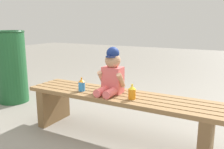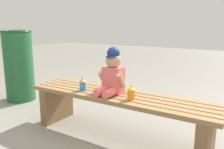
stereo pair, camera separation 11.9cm
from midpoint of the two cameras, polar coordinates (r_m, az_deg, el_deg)
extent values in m
plane|color=gray|center=(2.20, 3.03, -14.79)|extent=(16.00, 16.00, 0.00)
cube|color=olive|center=(1.92, 0.76, -6.50)|extent=(1.72, 0.07, 0.04)
cube|color=olive|center=(1.99, 1.99, -5.86)|extent=(1.72, 0.07, 0.04)
cube|color=olive|center=(2.06, 3.15, -5.25)|extent=(1.72, 0.07, 0.04)
cube|color=olive|center=(2.13, 4.23, -4.68)|extent=(1.72, 0.07, 0.04)
cube|color=olive|center=(2.20, 5.24, -4.15)|extent=(1.72, 0.07, 0.04)
cube|color=brown|center=(2.55, -11.75, -6.79)|extent=(0.08, 0.40, 0.36)
cube|color=brown|center=(1.92, 23.48, -14.13)|extent=(0.08, 0.40, 0.36)
cube|color=#E56666|center=(2.07, 1.97, -1.31)|extent=(0.17, 0.12, 0.23)
sphere|color=tan|center=(2.04, 2.01, 3.42)|extent=(0.14, 0.14, 0.14)
cylinder|color=navy|center=(2.00, 1.48, 4.34)|extent=(0.09, 0.09, 0.01)
sphere|color=navy|center=(2.03, 2.02, 5.12)|extent=(0.11, 0.11, 0.11)
cylinder|color=#F06B6B|center=(2.02, -0.87, -4.06)|extent=(0.07, 0.16, 0.07)
cylinder|color=#F06B6B|center=(1.97, 1.33, -4.45)|extent=(0.07, 0.16, 0.07)
cylinder|color=tan|center=(2.09, -0.66, -0.77)|extent=(0.04, 0.12, 0.14)
cylinder|color=tan|center=(2.00, 3.87, -1.41)|extent=(0.04, 0.12, 0.14)
cylinder|color=#338CE5|center=(2.16, -5.49, -2.75)|extent=(0.06, 0.06, 0.08)
cone|color=orange|center=(2.15, -5.52, -1.35)|extent=(0.06, 0.06, 0.03)
cylinder|color=orange|center=(2.15, -5.53, -0.88)|extent=(0.01, 0.01, 0.02)
cylinder|color=orange|center=(1.91, 6.43, -4.79)|extent=(0.06, 0.06, 0.08)
cone|color=yellow|center=(1.90, 6.47, -3.22)|extent=(0.06, 0.06, 0.03)
cylinder|color=yellow|center=(1.89, 6.49, -2.69)|extent=(0.01, 0.01, 0.02)
cylinder|color=#1E592D|center=(3.30, -20.58, 1.76)|extent=(0.37, 0.37, 0.89)
torus|color=#153E20|center=(3.25, -21.18, 9.68)|extent=(0.38, 0.38, 0.03)
camera|label=1|loc=(0.06, -88.28, 0.37)|focal=37.88mm
camera|label=2|loc=(0.06, 91.72, -0.37)|focal=37.88mm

